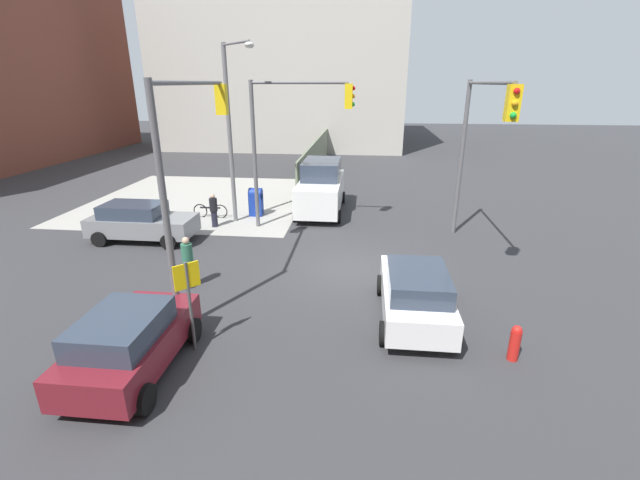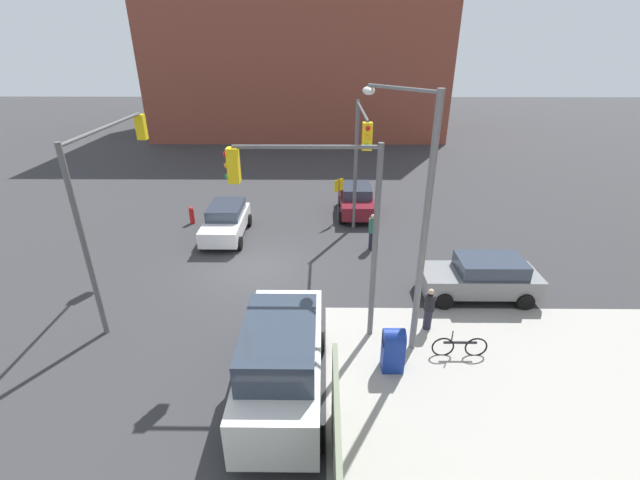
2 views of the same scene
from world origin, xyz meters
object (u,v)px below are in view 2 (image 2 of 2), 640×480
object	(u,v)px
sedan_gray	(481,277)
traffic_signal_nw_corner	(360,150)
hatchback_maroon	(357,200)
bicycle_at_crosswalk	(377,206)
van_white_delivery	(282,360)
traffic_signal_se_corner	(109,180)
fire_hydrant	(192,215)
pedestrian_waiting	(372,231)
pedestrian_crossing	(429,308)
traffic_signal_ne_corner	(320,208)
street_lamp_corner	(416,209)
bicycle_leaning_on_fence	(459,347)
mailbox_blue	(393,348)
sedan_white	(226,221)

from	to	relation	value
sedan_gray	traffic_signal_nw_corner	bearing A→B (deg)	-135.50
traffic_signal_nw_corner	sedan_gray	world-z (taller)	traffic_signal_nw_corner
hatchback_maroon	bicycle_at_crosswalk	xyz separation A→B (m)	(-0.37, 1.23, -0.49)
sedan_gray	van_white_delivery	world-z (taller)	van_white_delivery
traffic_signal_se_corner	fire_hydrant	distance (m)	8.30
hatchback_maroon	van_white_delivery	world-z (taller)	van_white_delivery
hatchback_maroon	pedestrian_waiting	world-z (taller)	pedestrian_waiting
van_white_delivery	bicycle_at_crosswalk	world-z (taller)	van_white_delivery
pedestrian_crossing	van_white_delivery	bearing A→B (deg)	107.97
sedan_gray	pedestrian_crossing	distance (m)	3.24
traffic_signal_ne_corner	fire_hydrant	bearing A→B (deg)	-143.54
traffic_signal_nw_corner	street_lamp_corner	world-z (taller)	street_lamp_corner
van_white_delivery	pedestrian_crossing	distance (m)	5.66
bicycle_at_crosswalk	sedan_gray	bearing A→B (deg)	18.45
traffic_signal_ne_corner	street_lamp_corner	bearing A→B (deg)	81.14
street_lamp_corner	bicycle_leaning_on_fence	bearing A→B (deg)	67.71
sedan_gray	van_white_delivery	distance (m)	8.88
street_lamp_corner	fire_hydrant	size ratio (longest dim) A/B	8.51
mailbox_blue	van_white_delivery	xyz separation A→B (m)	(1.12, -3.20, 0.52)
sedan_gray	sedan_white	distance (m)	12.22
sedan_gray	bicycle_at_crosswalk	bearing A→B (deg)	-161.55
traffic_signal_nw_corner	sedan_white	xyz separation A→B (m)	(-0.90, -6.47, -3.78)
street_lamp_corner	traffic_signal_se_corner	bearing A→B (deg)	-105.37
sedan_gray	van_white_delivery	size ratio (longest dim) A/B	0.81
traffic_signal_se_corner	sedan_white	xyz separation A→B (m)	(-5.51, 2.53, -3.82)
mailbox_blue	bicycle_leaning_on_fence	world-z (taller)	mailbox_blue
traffic_signal_se_corner	mailbox_blue	distance (m)	11.04
traffic_signal_nw_corner	bicycle_leaning_on_fence	bearing A→B (deg)	18.52
traffic_signal_nw_corner	pedestrian_waiting	size ratio (longest dim) A/B	3.70
bicycle_leaning_on_fence	mailbox_blue	bearing A→B (deg)	-74.72
traffic_signal_nw_corner	traffic_signal_ne_corner	world-z (taller)	same
street_lamp_corner	sedan_gray	size ratio (longest dim) A/B	1.83
hatchback_maroon	pedestrian_crossing	size ratio (longest dim) A/B	2.41
hatchback_maroon	pedestrian_crossing	bearing A→B (deg)	9.23
fire_hydrant	bicycle_at_crosswalk	distance (m)	10.36
van_white_delivery	bicycle_at_crosswalk	bearing A→B (deg)	163.44
pedestrian_crossing	hatchback_maroon	bearing A→B (deg)	-6.39
traffic_signal_ne_corner	street_lamp_corner	size ratio (longest dim) A/B	0.81
traffic_signal_se_corner	sedan_gray	distance (m)	14.00
traffic_signal_se_corner	pedestrian_crossing	bearing A→B (deg)	79.51
street_lamp_corner	pedestrian_waiting	world-z (taller)	street_lamp_corner
mailbox_blue	traffic_signal_nw_corner	bearing A→B (deg)	-176.69
hatchback_maroon	street_lamp_corner	bearing A→B (deg)	3.93
fire_hydrant	sedan_gray	xyz separation A→B (m)	(7.10, 13.17, 0.36)
pedestrian_crossing	bicycle_at_crosswalk	xyz separation A→B (m)	(-11.00, -0.50, -0.47)
traffic_signal_se_corner	pedestrian_crossing	world-z (taller)	traffic_signal_se_corner
traffic_signal_nw_corner	sedan_white	distance (m)	7.55
traffic_signal_ne_corner	sedan_white	xyz separation A→B (m)	(-7.85, -4.79, -3.73)
van_white_delivery	sedan_gray	bearing A→B (deg)	126.07
hatchback_maroon	pedestrian_waiting	size ratio (longest dim) A/B	2.18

